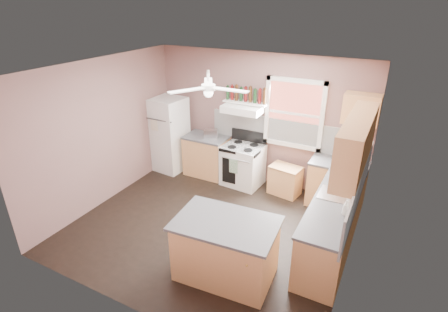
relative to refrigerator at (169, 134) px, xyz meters
The scene contains 32 objects.
floor 2.64m from the refrigerator, 38.78° to the right, with size 4.50×4.50×0.00m, color black.
ceiling 3.12m from the refrigerator, 38.78° to the right, with size 4.50×4.50×0.00m, color white.
wall_back 2.07m from the refrigerator, 13.22° to the left, with size 4.50×0.05×2.70m, color #755450.
wall_right 4.54m from the refrigerator, 20.35° to the right, with size 0.05×4.00×2.70m, color #755450.
wall_left 1.68m from the refrigerator, 101.72° to the right, with size 0.05×4.00×2.70m, color #755450.
backsplash_back 2.46m from the refrigerator, ahead, with size 2.90×0.03×0.55m, color white.
backsplash_right 4.39m from the refrigerator, 16.84° to the right, with size 0.03×2.60×0.55m, color white.
window_view 2.84m from the refrigerator, ahead, with size 1.00×0.02×1.20m, color brown.
window_frame 2.83m from the refrigerator, ahead, with size 1.16×0.07×1.36m, color white.
refrigerator is the anchor object (origin of this frame).
base_cabinet_left 0.99m from the refrigerator, ahead, with size 0.90×0.60×0.86m, color tan.
counter_left 0.90m from the refrigerator, ahead, with size 0.92×0.62×0.04m, color #444447.
toaster 1.04m from the refrigerator, ahead, with size 0.28×0.16×0.18m, color silver.
stove 1.83m from the refrigerator, ahead, with size 0.79×0.64×0.86m, color white.
range_hood 1.90m from the refrigerator, ahead, with size 0.78×0.50×0.14m, color white.
bottle_shelf 1.96m from the refrigerator, ahead, with size 0.90×0.26×0.03m, color white.
cart 2.77m from the refrigerator, ahead, with size 0.59×0.39×0.59m, color tan.
base_cabinet_corner 3.72m from the refrigerator, ahead, with size 1.00×0.60×0.86m, color tan.
base_cabinet_right 4.12m from the refrigerator, 18.00° to the right, with size 0.60×2.20×0.86m, color tan.
counter_corner 3.70m from the refrigerator, ahead, with size 1.02×0.62×0.04m, color #444447.
counter_right 4.09m from the refrigerator, 18.04° to the right, with size 0.62×2.22×0.04m, color #444447.
sink 4.03m from the refrigerator, 15.34° to the right, with size 0.55×0.45×0.03m, color silver.
faucet 4.19m from the refrigerator, 14.76° to the right, with size 0.03×0.03×0.14m, color silver.
upper_cabinet_right 4.28m from the refrigerator, 14.83° to the right, with size 0.33×1.80×0.76m, color tan.
upper_cabinet_corner 4.05m from the refrigerator, ahead, with size 0.60×0.33×0.52m, color tan.
paper_towel 4.05m from the refrigerator, ahead, with size 0.12×0.12×0.26m, color white.
island 3.68m from the refrigerator, 42.39° to the right, with size 1.31×0.83×0.86m, color tan.
island_top 3.66m from the refrigerator, 42.39° to the right, with size 1.39×0.91×0.04m, color #444447.
ceiling_fan_hub 2.98m from the refrigerator, 38.78° to the right, with size 0.20×0.20×0.08m, color white.
soap_bottle 4.37m from the refrigerator, 20.83° to the right, with size 0.09×0.09×0.23m, color silver.
red_caddy 4.03m from the refrigerator, 11.83° to the right, with size 0.18×0.12×0.10m, color red.
wine_bottles 2.04m from the refrigerator, ahead, with size 0.86×0.06×0.31m.
Camera 1 is at (2.51, -4.35, 3.65)m, focal length 28.00 mm.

